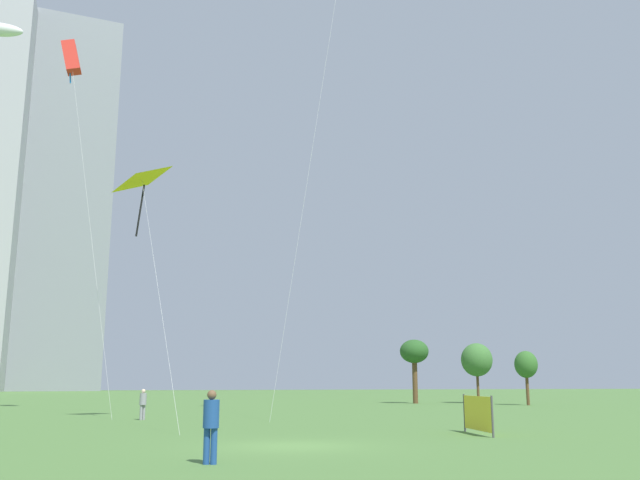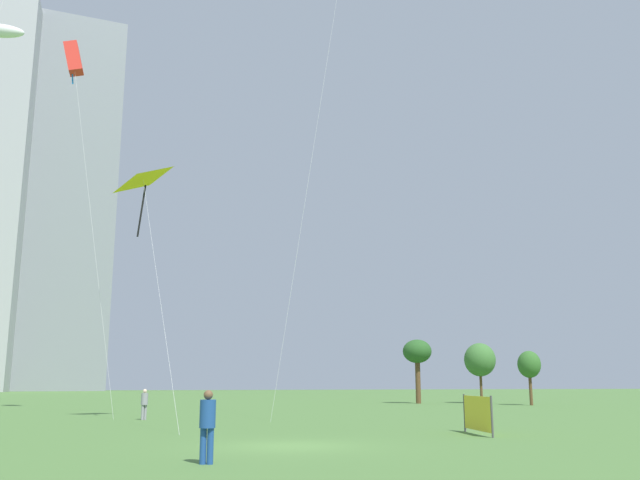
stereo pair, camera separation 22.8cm
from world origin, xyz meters
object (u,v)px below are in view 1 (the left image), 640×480
object	(u,v)px
kite_flying_0	(142,182)
park_tree_0	(526,365)
kite_flying_2	(71,58)
park_tree_2	(414,353)
event_banner	(478,413)
park_tree_1	(477,360)
distant_highrise_0	(57,203)
person_standing_2	(143,402)
person_standing_0	(211,421)

from	to	relation	value
kite_flying_0	park_tree_0	distance (m)	37.43
kite_flying_2	park_tree_2	size ratio (longest dim) A/B	4.42
park_tree_0	event_banner	bearing A→B (deg)	-122.68
kite_flying_2	park_tree_2	bearing A→B (deg)	23.96
kite_flying_0	kite_flying_2	xyz separation A→B (m)	(-5.63, 9.77, 11.54)
kite_flying_0	park_tree_2	bearing A→B (deg)	43.35
kite_flying_2	park_tree_1	xyz separation A→B (m)	(36.16, 12.78, -20.44)
park_tree_0	distant_highrise_0	size ratio (longest dim) A/B	0.06
person_standing_2	park_tree_2	xyz separation A→B (m)	(23.90, 22.43, 3.66)
distant_highrise_0	person_standing_2	bearing A→B (deg)	-89.12
distant_highrise_0	park_tree_1	bearing A→B (deg)	-71.64
person_standing_0	kite_flying_0	bearing A→B (deg)	-66.42
kite_flying_2	park_tree_1	bearing A→B (deg)	19.46
person_standing_0	person_standing_2	distance (m)	20.89
park_tree_2	distant_highrise_0	distance (m)	114.11
kite_flying_2	park_tree_0	world-z (taller)	kite_flying_2
person_standing_0	person_standing_2	xyz separation A→B (m)	(-2.07, 20.79, -0.11)
person_standing_2	kite_flying_2	size ratio (longest dim) A/B	0.06
person_standing_0	distant_highrise_0	distance (m)	148.33
kite_flying_0	park_tree_0	xyz separation A→B (m)	(32.21, 16.53, -9.49)
kite_flying_0	distant_highrise_0	xyz separation A→B (m)	(-22.40, 120.53, 28.32)
park_tree_0	event_banner	distance (m)	34.61
person_standing_0	event_banner	bearing A→B (deg)	-129.50
kite_flying_2	distant_highrise_0	xyz separation A→B (m)	(-16.77, 110.76, 16.78)
person_standing_0	event_banner	xyz separation A→B (m)	(10.84, 7.50, -0.25)
park_tree_1	distant_highrise_0	size ratio (longest dim) A/B	0.07
person_standing_2	kite_flying_0	bearing A→B (deg)	-161.89
person_standing_2	distant_highrise_0	size ratio (longest dim) A/B	0.02
park_tree_1	distant_highrise_0	distance (m)	117.42
person_standing_0	park_tree_1	distance (m)	50.94
person_standing_2	distant_highrise_0	xyz separation A→B (m)	(-23.06, 119.77, 40.26)
park_tree_1	distant_highrise_0	xyz separation A→B (m)	(-52.93, 97.98, 37.22)
park_tree_1	event_banner	distance (m)	39.09
kite_flying_0	distant_highrise_0	size ratio (longest dim) A/B	0.17
kite_flying_2	kite_flying_0	bearing A→B (deg)	-60.07
park_tree_2	event_banner	distance (m)	37.56
person_standing_2	kite_flying_0	world-z (taller)	kite_flying_0
person_standing_2	event_banner	world-z (taller)	person_standing_2
kite_flying_0	event_banner	bearing A→B (deg)	-42.70
kite_flying_0	kite_flying_2	world-z (taller)	kite_flying_2
park_tree_1	park_tree_2	distance (m)	6.04
kite_flying_2	event_banner	world-z (taller)	kite_flying_2
park_tree_2	event_banner	world-z (taller)	park_tree_2
park_tree_0	person_standing_2	bearing A→B (deg)	-153.45
park_tree_1	park_tree_2	bearing A→B (deg)	173.92
park_tree_2	distant_highrise_0	xyz separation A→B (m)	(-46.96, 97.35, 36.59)
person_standing_2	event_banner	size ratio (longest dim) A/B	0.49
person_standing_0	event_banner	size ratio (longest dim) A/B	0.55
park_tree_2	event_banner	size ratio (longest dim) A/B	1.79
distant_highrise_0	park_tree_2	bearing A→B (deg)	-74.27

